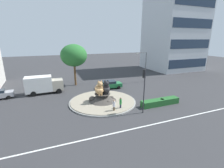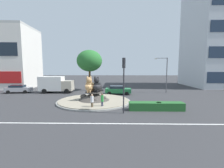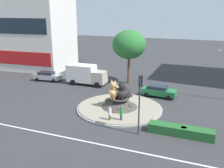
# 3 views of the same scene
# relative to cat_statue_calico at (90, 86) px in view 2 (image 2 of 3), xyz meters

# --- Properties ---
(ground_plane) EXTENTS (160.00, 160.00, 0.00)m
(ground_plane) POSITION_rel_cat_statue_calico_xyz_m (0.54, 0.23, -2.29)
(ground_plane) COLOR #333335
(lane_centreline) EXTENTS (112.00, 0.20, 0.01)m
(lane_centreline) POSITION_rel_cat_statue_calico_xyz_m (0.54, -8.30, -2.28)
(lane_centreline) COLOR silver
(lane_centreline) RESTS_ON ground
(roundabout_island) EXTENTS (10.27, 10.27, 1.44)m
(roundabout_island) POSITION_rel_cat_statue_calico_xyz_m (0.53, 0.23, -1.82)
(roundabout_island) COLOR gray
(roundabout_island) RESTS_ON ground
(cat_statue_calico) EXTENTS (1.51, 2.35, 2.31)m
(cat_statue_calico) POSITION_rel_cat_statue_calico_xyz_m (0.00, 0.00, 0.00)
(cat_statue_calico) COLOR tan
(cat_statue_calico) RESTS_ON roundabout_island
(cat_statue_black) EXTENTS (1.67, 2.27, 2.26)m
(cat_statue_black) POSITION_rel_cat_statue_calico_xyz_m (1.08, 0.04, -0.02)
(cat_statue_black) COLOR black
(cat_statue_black) RESTS_ON roundabout_island
(traffic_light_mast) EXTENTS (0.32, 0.46, 5.81)m
(traffic_light_mast) POSITION_rel_cat_statue_calico_xyz_m (4.43, -5.13, 1.72)
(traffic_light_mast) COLOR #2D2D33
(traffic_light_mast) RESTS_ON ground
(office_tower) EXTENTS (14.79, 14.38, 27.06)m
(office_tower) POSITION_rel_cat_statue_calico_xyz_m (30.42, 19.56, 11.24)
(office_tower) COLOR silver
(office_tower) RESTS_ON ground
(clipped_hedge_strip) EXTENTS (6.12, 1.20, 0.90)m
(clipped_hedge_strip) POSITION_rel_cat_statue_calico_xyz_m (8.19, -3.95, -1.84)
(clipped_hedge_strip) COLOR #235B28
(clipped_hedge_strip) RESTS_ON ground
(broadleaf_tree_behind_island) EXTENTS (5.29, 5.29, 8.53)m
(broadleaf_tree_behind_island) POSITION_rel_cat_statue_calico_xyz_m (-1.87, 11.24, 3.97)
(broadleaf_tree_behind_island) COLOR brown
(broadleaf_tree_behind_island) RESTS_ON ground
(streetlight_arm) EXTENTS (2.42, 0.36, 6.72)m
(streetlight_arm) POSITION_rel_cat_statue_calico_xyz_m (13.05, 8.23, 1.68)
(streetlight_arm) COLOR #4C4C51
(streetlight_arm) RESTS_ON ground
(pedestrian_white_shirt) EXTENTS (0.35, 0.35, 1.77)m
(pedestrian_white_shirt) POSITION_rel_cat_statue_calico_xyz_m (0.87, -3.71, -1.34)
(pedestrian_white_shirt) COLOR brown
(pedestrian_white_shirt) RESTS_ON ground
(pedestrian_green_shirt) EXTENTS (0.33, 0.33, 1.79)m
(pedestrian_green_shirt) POSITION_rel_cat_statue_calico_xyz_m (2.01, -3.32, -1.33)
(pedestrian_green_shirt) COLOR #33384C
(pedestrian_green_shirt) RESTS_ON ground
(sedan_on_far_lane) EXTENTS (4.71, 2.41, 1.52)m
(sedan_on_far_lane) POSITION_rel_cat_statue_calico_xyz_m (-15.01, 7.61, -1.48)
(sedan_on_far_lane) COLOR #99999E
(sedan_on_far_lane) RESTS_ON ground
(parked_car_right) EXTENTS (4.72, 2.35, 1.56)m
(parked_car_right) POSITION_rel_cat_statue_calico_xyz_m (4.05, 6.40, -1.46)
(parked_car_right) COLOR #1E6B38
(parked_car_right) RESTS_ON ground
(delivery_box_truck) EXTENTS (6.34, 2.76, 3.14)m
(delivery_box_truck) POSITION_rel_cat_statue_calico_xyz_m (-8.01, 8.08, -0.62)
(delivery_box_truck) COLOR #B7AD99
(delivery_box_truck) RESTS_ON ground
(litter_bin) EXTENTS (0.56, 0.56, 0.90)m
(litter_bin) POSITION_rel_cat_statue_calico_xyz_m (8.46, -4.01, -1.84)
(litter_bin) COLOR #2D4233
(litter_bin) RESTS_ON ground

